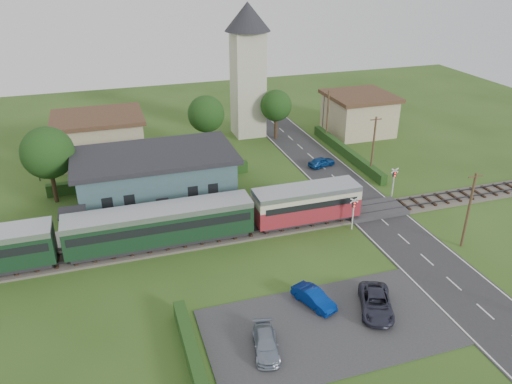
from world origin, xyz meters
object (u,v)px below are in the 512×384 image
object	(u,v)px
house_west	(100,137)
pedestrian_near	(255,201)
crossing_signal_far	(394,178)
equipment_hut	(74,224)
car_park_blue	(314,298)
house_east	(359,113)
car_on_road	(322,162)
church_tower	(248,61)
train	(123,230)
car_park_silver	(266,344)
pedestrian_far	(99,225)
car_park_dark	(376,303)
station_building	(156,177)
crossing_signal_near	(354,209)

from	to	relation	value
house_west	pedestrian_near	xyz separation A→B (m)	(13.78, -19.53, -1.56)
crossing_signal_far	pedestrian_near	size ratio (longest dim) A/B	2.10
equipment_hut	car_park_blue	world-z (taller)	equipment_hut
pedestrian_near	house_east	bearing A→B (deg)	-158.29
car_on_road	car_park_blue	size ratio (longest dim) A/B	0.93
house_west	church_tower	bearing A→B (deg)	8.53
equipment_hut	church_tower	distance (m)	33.48
house_east	train	bearing A→B (deg)	-147.11
car_park_silver	pedestrian_far	xyz separation A→B (m)	(-9.62, 18.16, 0.61)
church_tower	pedestrian_far	xyz separation A→B (m)	(-20.93, -22.67, -8.99)
house_west	car_park_silver	size ratio (longest dim) A/B	2.84
house_east	car_on_road	size ratio (longest dim) A/B	2.60
equipment_hut	car_on_road	world-z (taller)	equipment_hut
car_park_blue	car_park_dark	distance (m)	4.44
church_tower	car_on_road	world-z (taller)	church_tower
station_building	pedestrian_near	distance (m)	10.48
train	crossing_signal_far	world-z (taller)	train
equipment_hut	pedestrian_near	distance (m)	16.79
car_on_road	car_park_silver	distance (m)	31.38
house_west	crossing_signal_near	world-z (taller)	house_west
car_park_dark	car_park_silver	bearing A→B (deg)	-148.03
house_east	pedestrian_far	xyz separation A→B (m)	(-35.93, -18.67, -1.56)
train	pedestrian_near	distance (m)	13.30
house_west	car_park_dark	world-z (taller)	house_west
station_building	car_park_blue	size ratio (longest dim) A/B	4.38
station_building	house_east	distance (m)	32.70
station_building	train	distance (m)	9.87
station_building	car_park_silver	xyz separation A→B (m)	(3.69, -23.83, -2.06)
car_park_silver	pedestrian_far	world-z (taller)	pedestrian_far
car_on_road	house_east	bearing A→B (deg)	-59.62
station_building	train	world-z (taller)	station_building
house_east	crossing_signal_near	world-z (taller)	house_east
car_on_road	crossing_signal_near	bearing A→B (deg)	152.13
equipment_hut	house_west	size ratio (longest dim) A/B	0.24
car_park_dark	pedestrian_near	world-z (taller)	pedestrian_near
church_tower	house_east	distance (m)	17.21
car_on_road	car_park_blue	bearing A→B (deg)	139.97
car_park_blue	pedestrian_near	distance (m)	14.98
car_park_blue	pedestrian_far	xyz separation A→B (m)	(-14.45, 14.83, 0.56)
station_building	train	bearing A→B (deg)	-114.11
pedestrian_far	house_east	bearing A→B (deg)	-44.66
crossing_signal_near	pedestrian_near	xyz separation A→B (m)	(-7.62, 5.88, -0.91)
car_park_dark	car_on_road	bearing A→B (deg)	97.04
equipment_hut	pedestrian_near	world-z (taller)	equipment_hut
church_tower	house_west	bearing A→B (deg)	-171.47
church_tower	car_park_dark	bearing A→B (deg)	-93.62
train	car_on_road	size ratio (longest dim) A/B	12.74
train	house_west	world-z (taller)	house_west
crossing_signal_near	car_park_dark	world-z (taller)	crossing_signal_near
train	house_east	xyz separation A→B (m)	(34.03, 22.00, 0.62)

